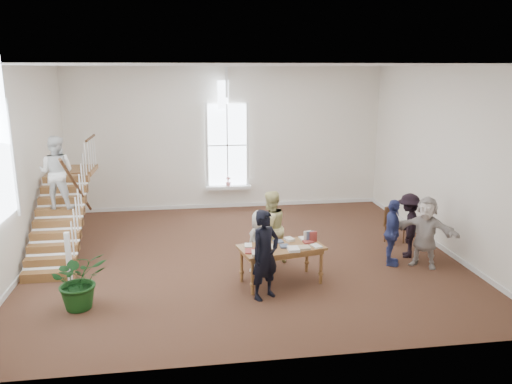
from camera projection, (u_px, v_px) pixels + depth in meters
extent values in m
plane|color=#492E1C|center=(244.00, 256.00, 12.13)|extent=(10.00, 10.00, 0.00)
plane|color=white|center=(227.00, 139.00, 15.91)|extent=(10.00, 0.00, 10.00)
plane|color=white|center=(280.00, 222.00, 7.26)|extent=(10.00, 0.00, 10.00)
plane|color=white|center=(17.00, 171.00, 10.90)|extent=(0.00, 9.00, 9.00)
plane|color=white|center=(445.00, 160.00, 12.28)|extent=(0.00, 9.00, 9.00)
plane|color=white|center=(243.00, 65.00, 11.05)|extent=(10.00, 10.00, 0.00)
cube|color=white|center=(228.00, 187.00, 16.11)|extent=(1.45, 0.28, 0.10)
plane|color=white|center=(227.00, 145.00, 15.90)|extent=(2.60, 0.00, 2.60)
plane|color=white|center=(227.00, 94.00, 15.52)|extent=(0.60, 0.60, 0.85)
cube|color=white|center=(228.00, 205.00, 16.41)|extent=(10.00, 0.04, 0.12)
imported|color=pink|center=(228.00, 181.00, 16.03)|extent=(0.17, 0.17, 0.30)
cube|color=brown|center=(48.00, 275.00, 10.74)|extent=(1.10, 0.30, 0.20)
cube|color=brown|center=(51.00, 261.00, 10.98)|extent=(1.10, 0.30, 0.20)
cube|color=brown|center=(54.00, 248.00, 11.22)|extent=(1.10, 0.30, 0.20)
cube|color=brown|center=(56.00, 236.00, 11.46)|extent=(1.10, 0.30, 0.20)
cube|color=brown|center=(58.00, 223.00, 11.70)|extent=(1.10, 0.30, 0.20)
cube|color=brown|center=(60.00, 212.00, 11.94)|extent=(1.10, 0.30, 0.20)
cube|color=brown|center=(63.00, 200.00, 12.18)|extent=(1.10, 0.30, 0.20)
cube|color=brown|center=(65.00, 190.00, 12.42)|extent=(1.10, 0.30, 0.20)
cube|color=brown|center=(66.00, 179.00, 12.66)|extent=(1.10, 0.30, 0.20)
cube|color=brown|center=(74.00, 171.00, 13.51)|extent=(1.10, 1.20, 0.12)
cube|color=white|center=(69.00, 257.00, 10.55)|extent=(0.10, 0.10, 1.10)
cylinder|color=#371F0F|center=(77.00, 187.00, 11.56)|extent=(0.07, 2.74, 1.86)
imported|color=silver|center=(57.00, 172.00, 11.71)|extent=(0.94, 0.79, 1.72)
cube|color=brown|center=(281.00, 247.00, 10.43)|extent=(1.89, 1.22, 0.05)
cube|color=brown|center=(281.00, 251.00, 10.45)|extent=(1.74, 1.08, 0.10)
cylinder|color=brown|center=(252.00, 277.00, 9.96)|extent=(0.07, 0.07, 0.77)
cylinder|color=brown|center=(321.00, 267.00, 10.49)|extent=(0.07, 0.07, 0.77)
cylinder|color=brown|center=(242.00, 265.00, 10.57)|extent=(0.07, 0.07, 0.77)
cylinder|color=brown|center=(307.00, 256.00, 11.10)|extent=(0.07, 0.07, 0.77)
cube|color=silver|center=(316.00, 246.00, 10.40)|extent=(0.23, 0.29, 0.03)
cube|color=beige|center=(260.00, 252.00, 10.07)|extent=(0.14, 0.28, 0.03)
cube|color=tan|center=(304.00, 248.00, 10.29)|extent=(0.24, 0.24, 0.04)
cube|color=silver|center=(264.00, 243.00, 10.55)|extent=(0.16, 0.26, 0.05)
cube|color=#4C5972|center=(284.00, 246.00, 10.39)|extent=(0.19, 0.22, 0.04)
cube|color=maroon|center=(251.00, 251.00, 10.11)|extent=(0.26, 0.32, 0.03)
cube|color=white|center=(263.00, 252.00, 10.02)|extent=(0.22, 0.21, 0.05)
cube|color=#BFB299|center=(270.00, 247.00, 10.35)|extent=(0.25, 0.26, 0.04)
cube|color=silver|center=(289.00, 239.00, 10.78)|extent=(0.22, 0.27, 0.05)
cube|color=beige|center=(256.00, 253.00, 9.97)|extent=(0.21, 0.31, 0.05)
cube|color=tan|center=(266.00, 248.00, 10.27)|extent=(0.21, 0.23, 0.06)
cube|color=silver|center=(304.00, 239.00, 10.85)|extent=(0.22, 0.27, 0.04)
cube|color=#4C5972|center=(278.00, 241.00, 10.69)|extent=(0.22, 0.23, 0.02)
cube|color=maroon|center=(308.00, 242.00, 10.63)|extent=(0.22, 0.22, 0.04)
cube|color=white|center=(293.00, 249.00, 10.18)|extent=(0.23, 0.30, 0.06)
cube|color=#BFB299|center=(268.00, 248.00, 10.24)|extent=(0.23, 0.23, 0.06)
cube|color=silver|center=(248.00, 245.00, 10.44)|extent=(0.18, 0.27, 0.03)
imported|color=black|center=(265.00, 255.00, 9.72)|extent=(0.79, 0.72, 1.80)
imported|color=#BCB8AE|center=(261.00, 242.00, 10.98)|extent=(0.83, 0.74, 1.43)
imported|color=beige|center=(270.00, 228.00, 11.46)|extent=(1.06, 0.98, 1.74)
imported|color=navy|center=(392.00, 233.00, 11.42)|extent=(0.69, 0.99, 1.55)
imported|color=black|center=(408.00, 225.00, 11.93)|extent=(0.91, 1.15, 1.56)
imported|color=beige|center=(425.00, 232.00, 11.31)|extent=(1.50, 1.33, 1.65)
imported|color=#133D14|center=(79.00, 280.00, 9.38)|extent=(1.29, 1.23, 1.13)
cube|color=#371F0F|center=(395.00, 226.00, 12.96)|extent=(0.54, 0.54, 0.05)
cube|color=#371F0F|center=(390.00, 215.00, 13.05)|extent=(0.40, 0.19, 0.49)
cylinder|color=#371F0F|center=(394.00, 238.00, 12.79)|extent=(0.04, 0.04, 0.43)
cylinder|color=#371F0F|center=(404.00, 235.00, 12.96)|extent=(0.04, 0.04, 0.43)
cylinder|color=#371F0F|center=(385.00, 234.00, 13.07)|extent=(0.04, 0.04, 0.43)
cylinder|color=#371F0F|center=(394.00, 232.00, 13.23)|extent=(0.04, 0.04, 0.43)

